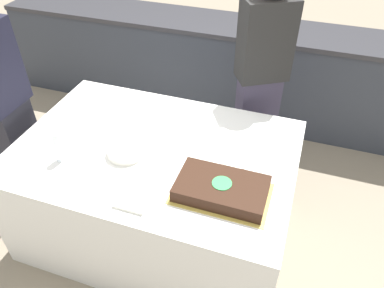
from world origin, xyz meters
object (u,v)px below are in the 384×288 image
at_px(wine_glass, 57,142).
at_px(person_seated_left, 4,102).
at_px(cake, 222,189).
at_px(person_cutting_cake, 261,78).
at_px(plate_stack, 126,150).

relative_size(wine_glass, person_seated_left, 0.12).
height_order(cake, person_seated_left, person_seated_left).
distance_m(person_cutting_cake, person_seated_left, 1.75).
bearing_deg(wine_glass, plate_stack, 26.08).
bearing_deg(plate_stack, wine_glass, -153.92).
distance_m(cake, person_cutting_cake, 1.03).
xyz_separation_m(person_cutting_cake, person_seated_left, (-1.55, -0.80, -0.03)).
xyz_separation_m(wine_glass, person_seated_left, (-0.59, 0.27, -0.02)).
bearing_deg(plate_stack, person_cutting_cake, 55.36).
bearing_deg(cake, wine_glass, -177.87).
bearing_deg(person_seated_left, wine_glass, -114.14).
height_order(cake, plate_stack, cake).
distance_m(plate_stack, wine_glass, 0.39).
height_order(plate_stack, person_seated_left, person_seated_left).
bearing_deg(person_seated_left, person_cutting_cake, -62.70).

